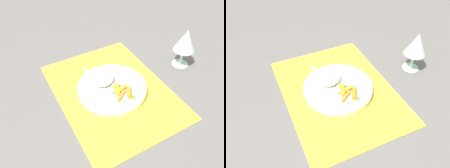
# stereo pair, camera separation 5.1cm
# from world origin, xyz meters

# --- Properties ---
(ground_plane) EXTENTS (2.40, 2.40, 0.00)m
(ground_plane) POSITION_xyz_m (0.00, 0.00, 0.00)
(ground_plane) COLOR #565451
(placemat) EXTENTS (0.51, 0.37, 0.01)m
(placemat) POSITION_xyz_m (0.00, 0.00, 0.00)
(placemat) COLOR gold
(placemat) RESTS_ON ground_plane
(plate) EXTENTS (0.25, 0.25, 0.02)m
(plate) POSITION_xyz_m (0.00, 0.00, 0.02)
(plate) COLOR white
(plate) RESTS_ON placemat
(rice_mound) EXTENTS (0.10, 0.09, 0.03)m
(rice_mound) POSITION_xyz_m (-0.04, -0.02, 0.04)
(rice_mound) COLOR beige
(rice_mound) RESTS_ON plate
(carrot_portion) EXTENTS (0.08, 0.07, 0.02)m
(carrot_portion) POSITION_xyz_m (0.04, 0.01, 0.03)
(carrot_portion) COLOR orange
(carrot_portion) RESTS_ON plate
(pea_scatter) EXTENTS (0.09, 0.07, 0.01)m
(pea_scatter) POSITION_xyz_m (0.05, 0.01, 0.03)
(pea_scatter) COLOR green
(pea_scatter) RESTS_ON plate
(fork) EXTENTS (0.19, 0.08, 0.01)m
(fork) POSITION_xyz_m (-0.03, -0.01, 0.03)
(fork) COLOR silver
(fork) RESTS_ON plate
(wine_glass) EXTENTS (0.08, 0.08, 0.16)m
(wine_glass) POSITION_xyz_m (-0.00, 0.32, 0.11)
(wine_glass) COLOR #B2E0CC
(wine_glass) RESTS_ON ground_plane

